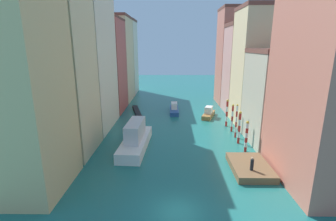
# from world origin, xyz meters

# --- Properties ---
(ground_plane) EXTENTS (154.00, 154.00, 0.00)m
(ground_plane) POSITION_xyz_m (0.00, 24.50, 0.00)
(ground_plane) COLOR #1E6B66
(building_left_0) EXTENTS (7.17, 8.39, 21.95)m
(building_left_0) POSITION_xyz_m (-14.28, 3.64, 10.98)
(building_left_0) COLOR #DBB77A
(building_left_0) RESTS_ON ground
(building_left_1) EXTENTS (7.17, 8.18, 21.18)m
(building_left_1) POSITION_xyz_m (-14.28, 12.28, 10.60)
(building_left_1) COLOR beige
(building_left_1) RESTS_ON ground
(building_left_2) EXTENTS (7.17, 12.20, 22.19)m
(building_left_2) POSITION_xyz_m (-14.28, 22.64, 11.11)
(building_left_2) COLOR beige
(building_left_2) RESTS_ON ground
(building_left_3) EXTENTS (7.17, 9.98, 19.23)m
(building_left_3) POSITION_xyz_m (-14.28, 34.08, 9.62)
(building_left_3) COLOR #B25147
(building_left_3) RESTS_ON ground
(building_left_4) EXTENTS (7.17, 11.22, 20.79)m
(building_left_4) POSITION_xyz_m (-14.28, 44.84, 10.41)
(building_left_4) COLOR beige
(building_left_4) RESTS_ON ground
(building_left_5) EXTENTS (7.17, 8.50, 20.90)m
(building_left_5) POSITION_xyz_m (-14.28, 54.94, 10.46)
(building_left_5) COLOR beige
(building_left_5) RESTS_ON ground
(building_right_0) EXTENTS (7.17, 11.87, 20.36)m
(building_right_0) POSITION_xyz_m (14.28, 5.35, 10.19)
(building_right_0) COLOR #C6705B
(building_right_0) RESTS_ON ground
(building_right_1) EXTENTS (7.17, 9.35, 13.31)m
(building_right_1) POSITION_xyz_m (14.28, 16.12, 6.66)
(building_right_1) COLOR #BCB299
(building_right_1) RESTS_ON ground
(building_right_2) EXTENTS (7.17, 8.42, 20.12)m
(building_right_2) POSITION_xyz_m (14.28, 24.98, 10.07)
(building_right_2) COLOR beige
(building_right_2) RESTS_ON ground
(building_right_3) EXTENTS (7.17, 7.92, 18.12)m
(building_right_3) POSITION_xyz_m (14.28, 33.28, 9.07)
(building_right_3) COLOR tan
(building_right_3) RESTS_ON ground
(building_right_4) EXTENTS (7.17, 8.67, 22.18)m
(building_right_4) POSITION_xyz_m (14.28, 41.85, 11.10)
(building_right_4) COLOR #C6705B
(building_right_4) RESTS_ON ground
(waterfront_dock) EXTENTS (4.16, 6.18, 0.78)m
(waterfront_dock) POSITION_xyz_m (8.38, 7.35, 0.39)
(waterfront_dock) COLOR brown
(waterfront_dock) RESTS_ON ground
(person_on_dock) EXTENTS (0.36, 0.36, 1.50)m
(person_on_dock) POSITION_xyz_m (8.08, 5.91, 1.47)
(person_on_dock) COLOR black
(person_on_dock) RESTS_ON waterfront_dock
(mooring_pole_0) EXTENTS (0.38, 0.38, 4.29)m
(mooring_pole_0) POSITION_xyz_m (9.36, 12.44, 2.20)
(mooring_pole_0) COLOR red
(mooring_pole_0) RESTS_ON ground
(mooring_pole_1) EXTENTS (0.38, 0.38, 4.80)m
(mooring_pole_1) POSITION_xyz_m (9.19, 15.34, 2.46)
(mooring_pole_1) COLOR red
(mooring_pole_1) RESTS_ON ground
(mooring_pole_2) EXTENTS (0.29, 0.29, 5.25)m
(mooring_pole_2) POSITION_xyz_m (9.34, 17.70, 2.67)
(mooring_pole_2) COLOR red
(mooring_pole_2) RESTS_ON ground
(mooring_pole_3) EXTENTS (0.35, 0.35, 4.61)m
(mooring_pole_3) POSITION_xyz_m (9.41, 20.43, 2.36)
(mooring_pole_3) COLOR red
(mooring_pole_3) RESTS_ON ground
(mooring_pole_4) EXTENTS (0.38, 0.38, 4.78)m
(mooring_pole_4) POSITION_xyz_m (9.12, 23.14, 2.45)
(mooring_pole_4) COLOR red
(mooring_pole_4) RESTS_ON ground
(vaporetto_white) EXTENTS (3.66, 10.86, 3.78)m
(vaporetto_white) POSITION_xyz_m (-5.44, 13.48, 1.39)
(vaporetto_white) COLOR white
(vaporetto_white) RESTS_ON ground
(gondola_black) EXTENTS (3.52, 10.31, 0.49)m
(gondola_black) POSITION_xyz_m (-7.64, 31.49, 0.25)
(gondola_black) COLOR black
(gondola_black) RESTS_ON ground
(motorboat_0) EXTENTS (1.83, 6.98, 2.10)m
(motorboat_0) POSITION_xyz_m (0.11, 32.30, 0.71)
(motorboat_0) COLOR #234C93
(motorboat_0) RESTS_ON ground
(motorboat_1) EXTENTS (3.42, 5.80, 2.12)m
(motorboat_1) POSITION_xyz_m (6.88, 28.88, 0.75)
(motorboat_1) COLOR olive
(motorboat_1) RESTS_ON ground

